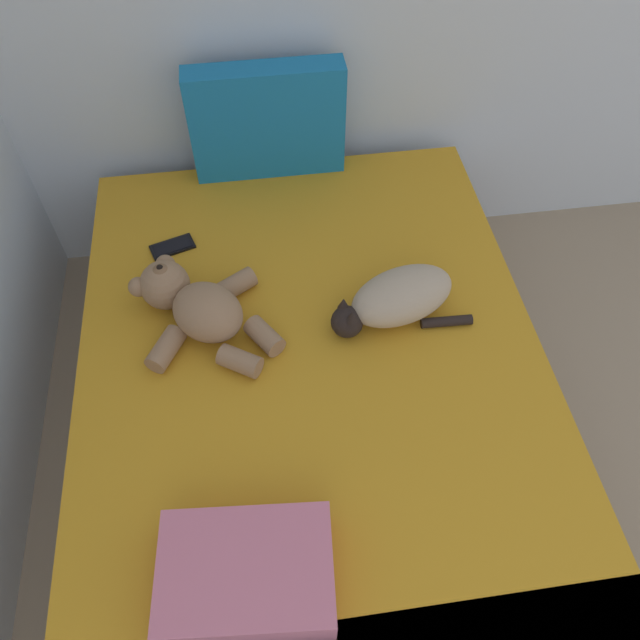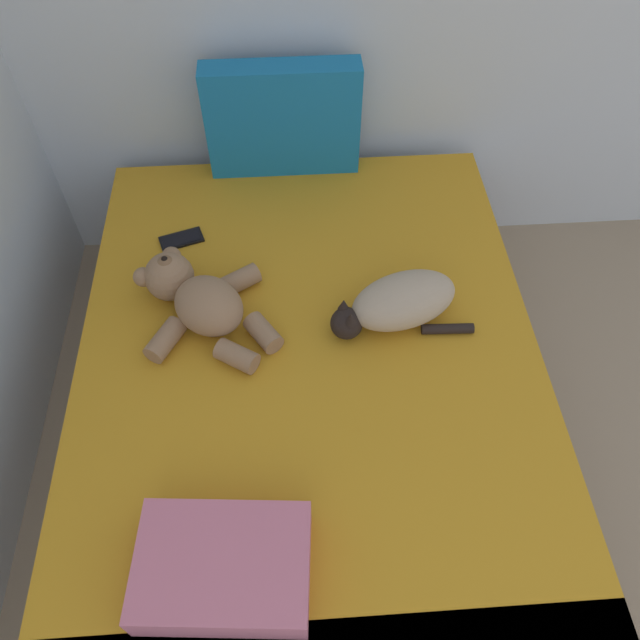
{
  "view_description": "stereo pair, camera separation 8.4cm",
  "coord_description": "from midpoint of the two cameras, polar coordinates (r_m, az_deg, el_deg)",
  "views": [
    {
      "loc": [
        0.87,
        2.31,
        2.06
      ],
      "look_at": [
        1.03,
        3.46,
        0.54
      ],
      "focal_mm": 34.82,
      "sensor_mm": 36.0,
      "label": 1
    },
    {
      "loc": [
        0.95,
        2.3,
        2.06
      ],
      "look_at": [
        1.03,
        3.46,
        0.54
      ],
      "focal_mm": 34.82,
      "sensor_mm": 36.0,
      "label": 2
    }
  ],
  "objects": [
    {
      "name": "bed",
      "position": [
        2.06,
        0.39,
        -8.44
      ],
      "size": [
        1.46,
        2.02,
        0.51
      ],
      "color": "olive",
      "rests_on": "ground_plane"
    },
    {
      "name": "patterned_cushion",
      "position": [
        2.35,
        -2.36,
        17.89
      ],
      "size": [
        0.55,
        0.11,
        0.42
      ],
      "color": "#1972AD",
      "rests_on": "bed"
    },
    {
      "name": "cat",
      "position": [
        1.92,
        8.44,
        1.52
      ],
      "size": [
        0.44,
        0.29,
        0.15
      ],
      "color": "tan",
      "rests_on": "bed"
    },
    {
      "name": "teddy_bear",
      "position": [
        1.94,
        -9.97,
        1.92
      ],
      "size": [
        0.46,
        0.46,
        0.17
      ],
      "color": "#937051",
      "rests_on": "bed"
    },
    {
      "name": "cell_phone",
      "position": [
        2.22,
        -11.56,
        7.26
      ],
      "size": [
        0.16,
        0.11,
        0.01
      ],
      "color": "black",
      "rests_on": "bed"
    },
    {
      "name": "throw_pillow",
      "position": [
        1.56,
        -7.21,
        -21.64
      ],
      "size": [
        0.42,
        0.31,
        0.11
      ],
      "primitive_type": "cube",
      "rotation": [
        0.0,
        0.0,
        -0.08
      ],
      "color": "#D1728C",
      "rests_on": "bed"
    }
  ]
}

